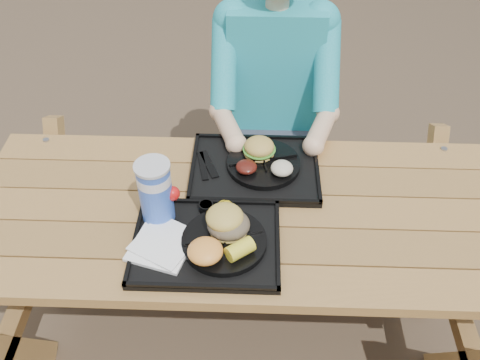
{
  "coord_description": "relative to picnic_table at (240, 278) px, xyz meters",
  "views": [
    {
      "loc": [
        0.04,
        -1.23,
        2.02
      ],
      "look_at": [
        0.0,
        0.0,
        0.88
      ],
      "focal_mm": 40.0,
      "sensor_mm": 36.0,
      "label": 1
    }
  ],
  "objects": [
    {
      "name": "ground",
      "position": [
        0.0,
        0.0,
        -0.38
      ],
      "size": [
        60.0,
        60.0,
        0.0
      ],
      "primitive_type": "plane",
      "color": "#999999",
      "rests_on": "ground"
    },
    {
      "name": "picnic_table",
      "position": [
        0.0,
        0.0,
        0.0
      ],
      "size": [
        1.8,
        1.49,
        0.75
      ],
      "primitive_type": null,
      "color": "#999999",
      "rests_on": "ground"
    },
    {
      "name": "tray_near",
      "position": [
        -0.1,
        -0.16,
        0.39
      ],
      "size": [
        0.45,
        0.35,
        0.02
      ],
      "primitive_type": "cube",
      "color": "black",
      "rests_on": "picnic_table"
    },
    {
      "name": "tray_far",
      "position": [
        0.05,
        0.19,
        0.39
      ],
      "size": [
        0.45,
        0.35,
        0.02
      ],
      "primitive_type": "cube",
      "color": "black",
      "rests_on": "picnic_table"
    },
    {
      "name": "plate_near",
      "position": [
        -0.04,
        -0.17,
        0.41
      ],
      "size": [
        0.26,
        0.26,
        0.02
      ],
      "primitive_type": "cylinder",
      "color": "black",
      "rests_on": "tray_near"
    },
    {
      "name": "plate_far",
      "position": [
        0.08,
        0.2,
        0.41
      ],
      "size": [
        0.26,
        0.26,
        0.02
      ],
      "primitive_type": "cylinder",
      "color": "black",
      "rests_on": "tray_far"
    },
    {
      "name": "napkin_stack",
      "position": [
        -0.23,
        -0.19,
        0.4
      ],
      "size": [
        0.21,
        0.21,
        0.02
      ],
      "primitive_type": "cube",
      "rotation": [
        0.0,
        0.0,
        -0.28
      ],
      "color": "white",
      "rests_on": "tray_near"
    },
    {
      "name": "soda_cup",
      "position": [
        -0.26,
        -0.06,
        0.5
      ],
      "size": [
        0.1,
        0.1,
        0.21
      ],
      "primitive_type": "cylinder",
      "color": "blue",
      "rests_on": "tray_near"
    },
    {
      "name": "condiment_bbq",
      "position": [
        -0.11,
        -0.03,
        0.41
      ],
      "size": [
        0.05,
        0.05,
        0.03
      ],
      "primitive_type": "cylinder",
      "color": "black",
      "rests_on": "tray_near"
    },
    {
      "name": "condiment_mustard",
      "position": [
        -0.05,
        -0.04,
        0.41
      ],
      "size": [
        0.06,
        0.06,
        0.03
      ],
      "primitive_type": "cylinder",
      "color": "gold",
      "rests_on": "tray_near"
    },
    {
      "name": "sandwich",
      "position": [
        -0.03,
        -0.13,
        0.48
      ],
      "size": [
        0.12,
        0.12,
        0.13
      ],
      "primitive_type": null,
      "color": "gold",
      "rests_on": "plate_near"
    },
    {
      "name": "mac_cheese",
      "position": [
        -0.09,
        -0.24,
        0.44
      ],
      "size": [
        0.1,
        0.1,
        0.05
      ],
      "primitive_type": "ellipsoid",
      "color": "#FFA943",
      "rests_on": "plate_near"
    },
    {
      "name": "corn_cob",
      "position": [
        0.01,
        -0.23,
        0.44
      ],
      "size": [
        0.12,
        0.12,
        0.05
      ],
      "primitive_type": null,
      "rotation": [
        0.0,
        0.0,
        0.64
      ],
      "color": "yellow",
      "rests_on": "plate_near"
    },
    {
      "name": "cutlery_far",
      "position": [
        -0.12,
        0.19,
        0.4
      ],
      "size": [
        0.08,
        0.15,
        0.01
      ],
      "primitive_type": "cube",
      "rotation": [
        0.0,
        0.0,
        0.39
      ],
      "color": "black",
      "rests_on": "tray_far"
    },
    {
      "name": "burger",
      "position": [
        0.06,
        0.24,
        0.46
      ],
      "size": [
        0.11,
        0.11,
        0.1
      ],
      "primitive_type": null,
      "color": "gold",
      "rests_on": "plate_far"
    },
    {
      "name": "baked_beans",
      "position": [
        0.02,
        0.15,
        0.43
      ],
      "size": [
        0.07,
        0.07,
        0.03
      ],
      "primitive_type": "ellipsoid",
      "color": "#4B150F",
      "rests_on": "plate_far"
    },
    {
      "name": "potato_salad",
      "position": [
        0.14,
        0.14,
        0.44
      ],
      "size": [
        0.08,
        0.08,
        0.04
      ],
      "primitive_type": "ellipsoid",
      "color": "beige",
      "rests_on": "plate_far"
    },
    {
      "name": "diner",
      "position": [
        0.12,
        0.7,
        0.27
      ],
      "size": [
        0.48,
        0.84,
        1.28
      ],
      "primitive_type": null,
      "color": "#1986B2",
      "rests_on": "ground"
    }
  ]
}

